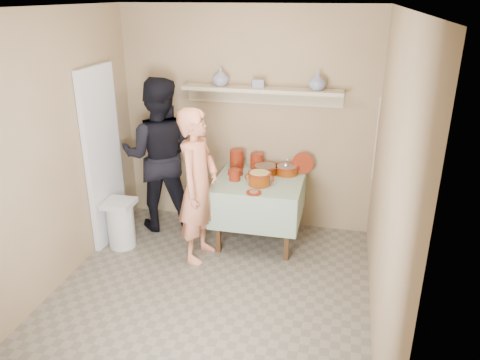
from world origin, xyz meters
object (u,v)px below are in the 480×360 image
(person_cook, at_px, (198,186))
(serving_table, at_px, (259,189))
(person_helper, at_px, (159,155))
(trash_bin, at_px, (121,223))
(cazuela_rice, at_px, (259,177))

(person_cook, distance_m, serving_table, 0.77)
(person_cook, distance_m, person_helper, 0.90)
(serving_table, relative_size, trash_bin, 1.74)
(trash_bin, bearing_deg, serving_table, 18.53)
(cazuela_rice, height_order, trash_bin, cazuela_rice)
(person_cook, distance_m, cazuela_rice, 0.68)
(serving_table, xyz_separation_m, cazuela_rice, (0.03, -0.16, 0.20))
(cazuela_rice, bearing_deg, person_cook, -148.87)
(person_helper, height_order, serving_table, person_helper)
(trash_bin, bearing_deg, person_helper, 65.69)
(person_cook, xyz_separation_m, person_helper, (-0.67, 0.60, 0.09))
(trash_bin, bearing_deg, cazuela_rice, 12.63)
(serving_table, relative_size, cazuela_rice, 2.95)
(person_cook, height_order, person_helper, person_helper)
(person_cook, bearing_deg, trash_bin, 96.52)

